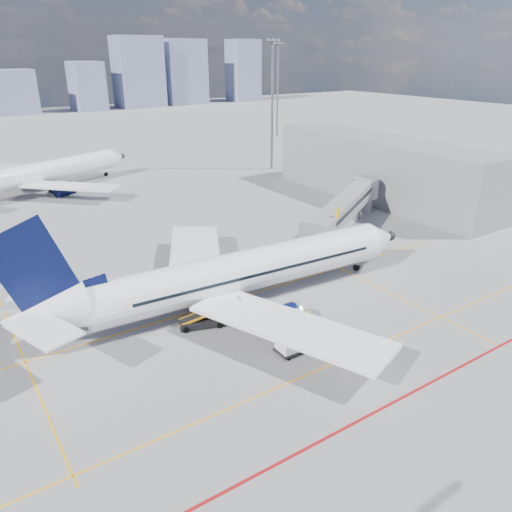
{
  "coord_description": "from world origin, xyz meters",
  "views": [
    {
      "loc": [
        -23.43,
        -30.52,
        23.27
      ],
      "look_at": [
        2.62,
        8.24,
        4.0
      ],
      "focal_mm": 35.0,
      "sensor_mm": 36.0,
      "label": 1
    }
  ],
  "objects_px": {
    "second_aircraft": "(37,174)",
    "baggage_tug": "(300,322)",
    "main_aircraft": "(233,275)",
    "ramp_worker": "(309,320)",
    "cargo_dolly": "(298,339)",
    "belt_loader": "(203,320)"
  },
  "relations": [
    {
      "from": "cargo_dolly",
      "to": "belt_loader",
      "type": "distance_m",
      "value": 9.21
    },
    {
      "from": "main_aircraft",
      "to": "cargo_dolly",
      "type": "distance_m",
      "value": 10.25
    },
    {
      "from": "baggage_tug",
      "to": "belt_loader",
      "type": "distance_m",
      "value": 8.8
    },
    {
      "from": "cargo_dolly",
      "to": "ramp_worker",
      "type": "height_order",
      "value": "cargo_dolly"
    },
    {
      "from": "cargo_dolly",
      "to": "ramp_worker",
      "type": "bearing_deg",
      "value": 37.04
    },
    {
      "from": "main_aircraft",
      "to": "ramp_worker",
      "type": "xyz_separation_m",
      "value": [
        3.12,
        -7.9,
        -2.28
      ]
    },
    {
      "from": "baggage_tug",
      "to": "cargo_dolly",
      "type": "bearing_deg",
      "value": -112.01
    },
    {
      "from": "main_aircraft",
      "to": "second_aircraft",
      "type": "xyz_separation_m",
      "value": [
        -6.34,
        55.46,
        0.01
      ]
    },
    {
      "from": "ramp_worker",
      "to": "cargo_dolly",
      "type": "bearing_deg",
      "value": 150.4
    },
    {
      "from": "belt_loader",
      "to": "ramp_worker",
      "type": "relative_size",
      "value": 3.1
    },
    {
      "from": "second_aircraft",
      "to": "belt_loader",
      "type": "distance_m",
      "value": 57.67
    },
    {
      "from": "second_aircraft",
      "to": "cargo_dolly",
      "type": "bearing_deg",
      "value": -105.56
    },
    {
      "from": "second_aircraft",
      "to": "belt_loader",
      "type": "relative_size",
      "value": 6.39
    },
    {
      "from": "second_aircraft",
      "to": "ramp_worker",
      "type": "bearing_deg",
      "value": -102.75
    },
    {
      "from": "baggage_tug",
      "to": "cargo_dolly",
      "type": "height_order",
      "value": "cargo_dolly"
    },
    {
      "from": "ramp_worker",
      "to": "baggage_tug",
      "type": "bearing_deg",
      "value": 64.82
    },
    {
      "from": "second_aircraft",
      "to": "ramp_worker",
      "type": "xyz_separation_m",
      "value": [
        9.46,
        -63.37,
        -2.28
      ]
    },
    {
      "from": "second_aircraft",
      "to": "baggage_tug",
      "type": "bearing_deg",
      "value": -103.12
    },
    {
      "from": "baggage_tug",
      "to": "cargo_dolly",
      "type": "xyz_separation_m",
      "value": [
        -2.44,
        -2.73,
        0.5
      ]
    },
    {
      "from": "baggage_tug",
      "to": "ramp_worker",
      "type": "distance_m",
      "value": 0.83
    },
    {
      "from": "main_aircraft",
      "to": "belt_loader",
      "type": "distance_m",
      "value": 5.6
    },
    {
      "from": "ramp_worker",
      "to": "second_aircraft",
      "type": "bearing_deg",
      "value": 32.95
    }
  ]
}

